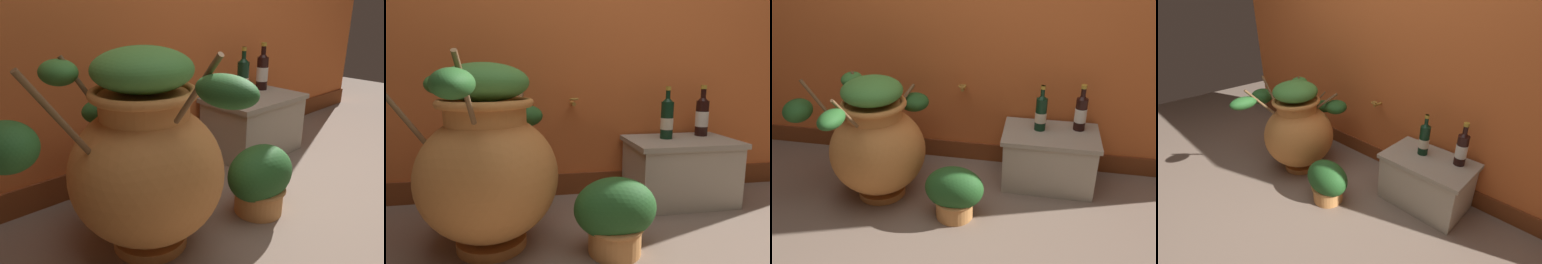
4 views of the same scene
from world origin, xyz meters
TOP-DOWN VIEW (x-y plane):
  - ground_plane at (0.00, 0.00)m, footprint 7.00×7.00m
  - back_wall at (-0.00, 1.20)m, footprint 4.40×0.33m
  - terracotta_urn at (-0.62, 0.52)m, footprint 0.90×0.97m
  - stone_ledge at (0.50, 0.87)m, footprint 0.65×0.42m
  - wine_bottle_left at (0.68, 0.96)m, footprint 0.08×0.08m
  - wine_bottle_middle at (0.42, 0.91)m, footprint 0.08×0.08m
  - potted_shrub at (-0.07, 0.36)m, footprint 0.37×0.26m

SIDE VIEW (x-z plane):
  - ground_plane at x=0.00m, z-range 0.00..0.00m
  - potted_shrub at x=-0.07m, z-range 0.00..0.35m
  - stone_ledge at x=0.50m, z-range 0.01..0.41m
  - terracotta_urn at x=-0.62m, z-range -0.03..0.83m
  - wine_bottle_middle at x=0.42m, z-range 0.37..0.69m
  - wine_bottle_left at x=0.68m, z-range 0.37..0.69m
  - back_wall at x=0.00m, z-range -0.01..2.59m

